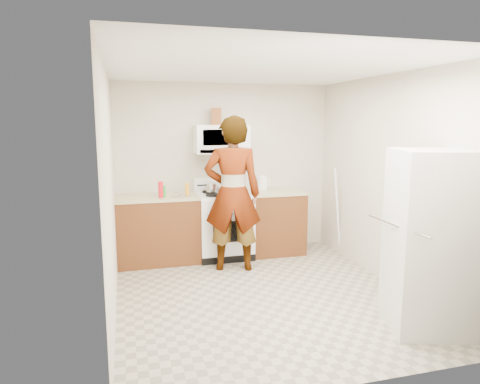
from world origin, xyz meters
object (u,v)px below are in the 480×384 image
object	(u,v)px
microwave	(221,139)
person	(233,194)
fridge	(430,241)
saucepan	(213,187)
kettle	(262,183)
gas_range	(224,224)

from	to	relation	value
microwave	person	distance (m)	0.97
fridge	saucepan	distance (m)	3.11
person	kettle	world-z (taller)	person
gas_range	microwave	distance (m)	1.22
person	microwave	bearing A→B (deg)	-77.40
microwave	fridge	bearing A→B (deg)	-63.35
microwave	saucepan	world-z (taller)	microwave
kettle	saucepan	world-z (taller)	kettle
kettle	gas_range	bearing A→B (deg)	-139.12
person	fridge	size ratio (longest dim) A/B	1.19
person	fridge	xyz separation A→B (m)	(1.38, -2.07, -0.16)
gas_range	person	distance (m)	0.76
kettle	saucepan	xyz separation A→B (m)	(-0.80, -0.13, -0.02)
gas_range	fridge	xyz separation A→B (m)	(1.38, -2.62, 0.36)
microwave	fridge	world-z (taller)	microwave
microwave	person	xyz separation A→B (m)	(-0.01, -0.68, -0.69)
gas_range	fridge	bearing A→B (deg)	-62.24
saucepan	kettle	bearing A→B (deg)	9.41
gas_range	saucepan	world-z (taller)	gas_range
microwave	kettle	size ratio (longest dim) A/B	4.14
microwave	person	bearing A→B (deg)	-90.45
fridge	kettle	size ratio (longest dim) A/B	9.25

